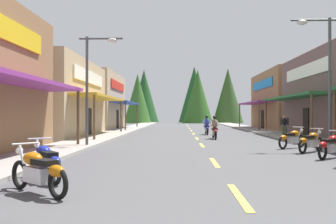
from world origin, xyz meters
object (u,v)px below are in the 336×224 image
Objects in this scene: rider_cruising_lead at (214,129)px; pedestrian_browsing at (285,124)px; motorcycle_parked_right_5 at (311,141)px; rider_cruising_trailing at (207,127)px; motorcycle_parked_left_1 at (38,171)px; motorcycle_parked_right_6 at (292,138)px; motorcycle_parked_left_2 at (46,161)px; streetlamp_right at (322,63)px; motorcycle_parked_right_4 at (331,145)px; streetlamp_left at (94,74)px.

pedestrian_browsing is (5.54, 3.12, 0.26)m from rider_cruising_lead.
rider_cruising_lead is at bearing 67.34° from motorcycle_parked_right_5.
rider_cruising_trailing is 1.34× the size of pedestrian_browsing.
rider_cruising_trailing is (5.12, 21.82, 0.17)m from motorcycle_parked_left_1.
motorcycle_parked_right_6 is at bearing 178.93° from pedestrian_browsing.
rider_cruising_trailing is at bearing 0.73° from rider_cruising_lead.
rider_cruising_trailing is at bearing -52.70° from motorcycle_parked_left_2.
motorcycle_parked_right_6 is 13.20m from motorcycle_parked_left_1.
streetlamp_right is 8.96m from rider_cruising_lead.
rider_cruising_trailing is (-4.46, 12.18, -3.37)m from streetlamp_right.
motorcycle_parked_right_4 is (-1.02, -3.40, -3.54)m from streetlamp_right.
streetlamp_left is 3.21× the size of motorcycle_parked_left_1.
rider_cruising_trailing is at bearing 60.12° from streetlamp_left.
streetlamp_left is 10.66m from motorcycle_parked_right_5.
motorcycle_parked_right_5 is 9.04m from rider_cruising_lead.
motorcycle_parked_right_4 is at bearing -106.71° from streetlamp_right.
streetlamp_left is at bearing -31.45° from motorcycle_parked_left_2.
streetlamp_right reaches higher than motorcycle_parked_left_2.
motorcycle_parked_left_1 is 0.81× the size of rider_cruising_lead.
streetlamp_left is at bearing 175.27° from streetlamp_right.
motorcycle_parked_left_2 is 0.82× the size of rider_cruising_trailing.
motorcycle_parked_right_5 is (-1.02, -1.33, -3.54)m from streetlamp_right.
rider_cruising_lead reaches higher than motorcycle_parked_right_4.
motorcycle_parked_right_4 is at bearing -163.21° from rider_cruising_lead.
motorcycle_parked_right_5 and motorcycle_parked_left_2 have the same top height.
motorcycle_parked_left_1 is (-9.58, -9.64, -3.54)m from streetlamp_right.
streetlamp_right is at bearing -173.57° from pedestrian_browsing.
rider_cruising_lead is 1.34× the size of pedestrian_browsing.
motorcycle_parked_right_4 is 1.00× the size of motorcycle_parked_right_5.
motorcycle_parked_right_4 is at bearing -176.13° from pedestrian_browsing.
streetlamp_right is 13.40m from rider_cruising_trailing.
motorcycle_parked_left_2 is (-0.41, 1.52, 0.00)m from motorcycle_parked_left_1.
streetlamp_right is at bearing 8.36° from motorcycle_parked_right_5.
streetlamp_right reaches higher than motorcycle_parked_right_5.
streetlamp_left is 15.54m from pedestrian_browsing.
motorcycle_parked_right_6 is 1.00× the size of motorcycle_parked_left_1.
rider_cruising_trailing is (-3.44, 13.52, 0.17)m from motorcycle_parked_right_5.
rider_cruising_lead is (-3.31, 10.49, 0.17)m from motorcycle_parked_right_4.
streetlamp_left is 3.47× the size of pedestrian_browsing.
motorcycle_parked_right_5 is 0.75× the size of rider_cruising_trailing.
motorcycle_parked_left_2 is 21.04m from rider_cruising_trailing.
streetlamp_right is 13.35m from motorcycle_parked_left_2.
streetlamp_right reaches higher than streetlamp_left.
rider_cruising_lead is at bearing 132.53° from pedestrian_browsing.
rider_cruising_trailing reaches higher than motorcycle_parked_left_1.
motorcycle_parked_right_4 and motorcycle_parked_right_5 have the same top height.
motorcycle_parked_right_4 is 10.59m from motorcycle_parked_left_1.
streetlamp_left is at bearing 123.15° from motorcycle_parked_right_5.
rider_cruising_trailing is at bearing 110.12° from streetlamp_right.
rider_cruising_lead reaches higher than motorcycle_parked_left_1.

